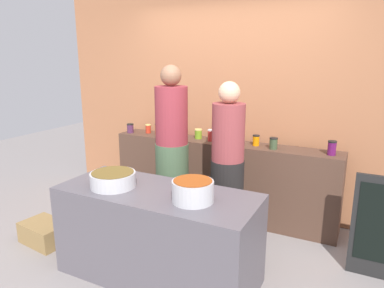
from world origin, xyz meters
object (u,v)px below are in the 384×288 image
bread_crate (45,233)px  preserve_jar_7 (332,148)px  cook_in_cap (227,174)px  preserve_jar_6 (273,143)px  cooking_pot_left (113,179)px  preserve_jar_0 (130,128)px  preserve_jar_2 (158,129)px  cook_with_tongs (172,158)px  cooking_pot_center (193,191)px  preserve_jar_1 (148,129)px  preserve_jar_4 (211,135)px  preserve_jar_5 (256,140)px  preserve_jar_3 (198,134)px

bread_crate → preserve_jar_7: bearing=28.9°
cook_in_cap → bread_crate: (-1.68, -0.81, -0.65)m
preserve_jar_6 → cook_in_cap: (-0.30, -0.57, -0.22)m
cooking_pot_left → bread_crate: 1.23m
preserve_jar_0 → cooking_pot_left: preserve_jar_0 is taller
cook_in_cap → preserve_jar_6: bearing=62.7°
preserve_jar_2 → preserve_jar_7: (2.06, -0.01, 0.00)m
preserve_jar_2 → preserve_jar_6: size_ratio=1.13×
preserve_jar_2 → cook_in_cap: cook_in_cap is taller
preserve_jar_2 → cook_with_tongs: 0.79m
preserve_jar_0 → cooking_pot_center: size_ratio=0.37×
preserve_jar_1 → cooking_pot_left: 1.63m
cook_in_cap → cooking_pot_left: bearing=-130.1°
cook_with_tongs → preserve_jar_7: bearing=19.8°
preserve_jar_2 → cook_with_tongs: cook_with_tongs is taller
preserve_jar_4 → preserve_jar_5: (0.54, 0.03, -0.01)m
preserve_jar_1 → cook_in_cap: cook_in_cap is taller
cook_with_tongs → cook_in_cap: bearing=-4.8°
preserve_jar_1 → preserve_jar_3: 0.72m
preserve_jar_0 → bread_crate: preserve_jar_0 is taller
bread_crate → cook_in_cap: bearing=25.6°
preserve_jar_4 → preserve_jar_7: preserve_jar_7 is taller
cook_in_cap → preserve_jar_5: bearing=82.3°
cooking_pot_left → cook_with_tongs: cook_with_tongs is taller
bread_crate → preserve_jar_2: bearing=70.5°
preserve_jar_3 → preserve_jar_5: preserve_jar_5 is taller
preserve_jar_3 → preserve_jar_6: preserve_jar_6 is taller
preserve_jar_6 → bread_crate: size_ratio=0.26×
preserve_jar_1 → preserve_jar_0: bearing=-157.1°
preserve_jar_3 → cook_with_tongs: cook_with_tongs is taller
cook_in_cap → cooking_pot_center: bearing=-87.4°
preserve_jar_1 → cook_with_tongs: bearing=-40.6°
preserve_jar_0 → preserve_jar_3: (0.94, 0.09, -0.00)m
cook_in_cap → preserve_jar_4: bearing=126.6°
preserve_jar_1 → preserve_jar_6: preserve_jar_6 is taller
preserve_jar_3 → bread_crate: 2.00m
cook_with_tongs → cooking_pot_left: bearing=-93.7°
preserve_jar_2 → preserve_jar_7: preserve_jar_7 is taller
cook_with_tongs → bread_crate: cook_with_tongs is taller
preserve_jar_1 → preserve_jar_3: bearing=0.1°
preserve_jar_4 → preserve_jar_1: bearing=177.0°
preserve_jar_4 → preserve_jar_6: 0.75m
preserve_jar_5 → cook_in_cap: cook_in_cap is taller
preserve_jar_2 → preserve_jar_4: bearing=-0.9°
preserve_jar_5 → bread_crate: preserve_jar_5 is taller
preserve_jar_6 → preserve_jar_5: bearing=163.2°
preserve_jar_4 → cooking_pot_left: 1.48m
bread_crate → preserve_jar_6: bearing=34.9°
preserve_jar_1 → bread_crate: size_ratio=0.24×
cooking_pot_left → preserve_jar_2: bearing=107.7°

